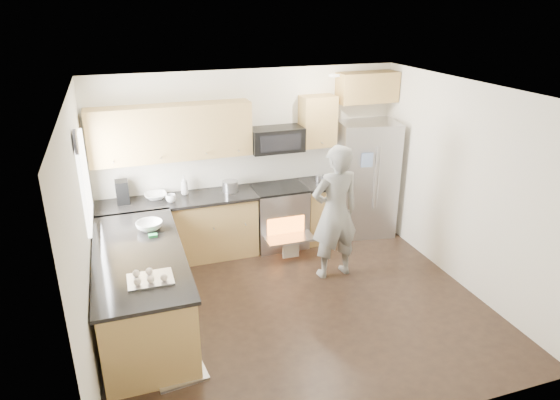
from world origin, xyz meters
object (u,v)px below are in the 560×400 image
object	(u,v)px
refrigerator	(365,178)
person	(335,213)
stove_range	(279,203)
dish_rack	(180,368)

from	to	relation	value
refrigerator	person	world-z (taller)	person
stove_range	refrigerator	xyz separation A→B (m)	(1.42, 0.01, 0.22)
person	refrigerator	bearing A→B (deg)	-137.04
stove_range	person	world-z (taller)	person
stove_range	dish_rack	distance (m)	3.11
refrigerator	dish_rack	size ratio (longest dim) A/B	3.40
stove_range	refrigerator	bearing A→B (deg)	0.30
refrigerator	person	xyz separation A→B (m)	(-1.02, -1.11, 0.01)
person	dish_rack	bearing A→B (deg)	26.12
stove_range	dish_rack	bearing A→B (deg)	-127.18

